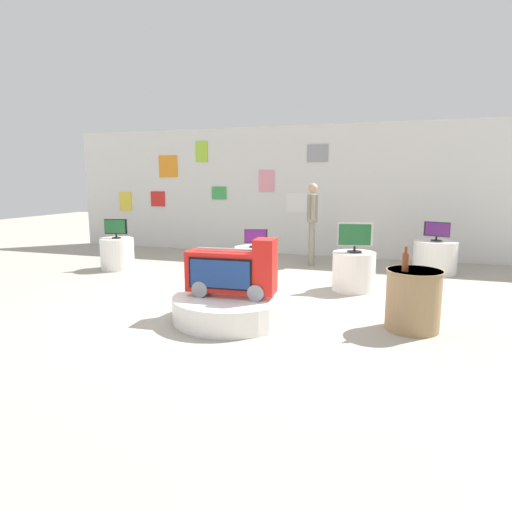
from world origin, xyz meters
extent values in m
plane|color=#A8A091|center=(0.00, 0.00, 0.00)|extent=(30.00, 30.00, 0.00)
cube|color=silver|center=(0.00, 4.69, 1.51)|extent=(12.02, 0.10, 3.02)
cube|color=yellow|center=(-4.77, 4.62, 1.20)|extent=(0.37, 0.02, 0.50)
cube|color=#9ECC33|center=(-2.50, 4.62, 2.46)|extent=(0.32, 0.02, 0.51)
cube|color=gray|center=(0.40, 4.62, 2.37)|extent=(0.48, 0.02, 0.39)
cube|color=green|center=(-2.05, 4.62, 1.45)|extent=(0.39, 0.02, 0.31)
cube|color=pink|center=(-0.81, 4.62, 1.75)|extent=(0.38, 0.02, 0.50)
cube|color=white|center=(-0.06, 4.62, 1.24)|extent=(0.53, 0.02, 0.44)
cube|color=red|center=(-3.78, 4.62, 1.28)|extent=(0.41, 0.02, 0.39)
cube|color=orange|center=(-3.45, 4.62, 2.11)|extent=(0.52, 0.02, 0.54)
cylinder|color=white|center=(0.25, -0.49, 0.15)|extent=(1.49, 1.49, 0.31)
cylinder|color=gray|center=(-0.11, -0.52, 0.41)|extent=(0.23, 0.38, 0.21)
cylinder|color=gray|center=(0.62, -0.47, 0.41)|extent=(0.23, 0.38, 0.21)
cube|color=red|center=(0.25, -0.49, 0.62)|extent=(1.15, 0.39, 0.51)
cube|color=red|center=(0.69, -0.47, 0.97)|extent=(0.27, 0.34, 0.18)
cube|color=black|center=(0.17, -0.67, 0.62)|extent=(0.81, 0.06, 0.38)
cube|color=navy|center=(0.17, -0.67, 0.62)|extent=(0.77, 0.06, 0.34)
cube|color=#B2B2B7|center=(0.25, -0.49, 0.91)|extent=(0.90, 0.08, 0.02)
cylinder|color=white|center=(2.94, 3.36, 0.31)|extent=(0.80, 0.80, 0.62)
cylinder|color=black|center=(2.94, 3.36, 0.63)|extent=(0.20, 0.20, 0.02)
cylinder|color=black|center=(2.94, 3.36, 0.68)|extent=(0.04, 0.04, 0.07)
cube|color=black|center=(2.94, 3.36, 0.85)|extent=(0.46, 0.20, 0.28)
cube|color=#561E6B|center=(2.94, 3.34, 0.85)|extent=(0.41, 0.16, 0.25)
cylinder|color=white|center=(-0.08, 1.56, 0.31)|extent=(0.74, 0.74, 0.62)
cylinder|color=black|center=(-0.08, 1.56, 0.63)|extent=(0.22, 0.22, 0.02)
cylinder|color=black|center=(-0.08, 1.56, 0.67)|extent=(0.04, 0.04, 0.05)
cube|color=black|center=(-0.08, 1.56, 0.81)|extent=(0.39, 0.15, 0.24)
cube|color=#561E6B|center=(-0.09, 1.53, 0.81)|extent=(0.35, 0.12, 0.21)
cylinder|color=white|center=(-3.10, 1.83, 0.31)|extent=(0.66, 0.66, 0.62)
cylinder|color=black|center=(-3.10, 1.83, 0.63)|extent=(0.17, 0.17, 0.02)
cylinder|color=black|center=(-3.10, 1.83, 0.68)|extent=(0.04, 0.04, 0.07)
cube|color=black|center=(-3.10, 1.83, 0.86)|extent=(0.44, 0.15, 0.29)
cube|color=#1E5B2D|center=(-3.10, 1.80, 0.86)|extent=(0.40, 0.11, 0.27)
cylinder|color=white|center=(1.58, 1.54, 0.31)|extent=(0.68, 0.68, 0.62)
cylinder|color=black|center=(1.58, 1.54, 0.63)|extent=(0.23, 0.23, 0.02)
cylinder|color=black|center=(1.58, 1.54, 0.68)|extent=(0.04, 0.04, 0.08)
cube|color=silver|center=(1.58, 1.54, 0.91)|extent=(0.55, 0.12, 0.37)
cube|color=#1E5B2D|center=(1.58, 1.52, 0.91)|extent=(0.50, 0.09, 0.33)
cylinder|color=#9E7F56|center=(2.44, -0.19, 0.36)|extent=(0.63, 0.63, 0.73)
cylinder|color=#9E7F56|center=(2.44, -0.19, 0.72)|extent=(0.65, 0.65, 0.02)
cylinder|color=brown|center=(2.32, -0.31, 0.83)|extent=(0.07, 0.07, 0.22)
cylinder|color=brown|center=(2.32, -0.31, 0.98)|extent=(0.03, 0.03, 0.08)
cylinder|color=gray|center=(0.50, 3.58, 0.46)|extent=(0.12, 0.12, 0.91)
cylinder|color=gray|center=(0.55, 3.39, 0.46)|extent=(0.12, 0.12, 0.91)
cube|color=gray|center=(0.52, 3.48, 1.19)|extent=(0.28, 0.42, 0.56)
sphere|color=tan|center=(0.52, 3.48, 1.60)|extent=(0.20, 0.20, 0.20)
cylinder|color=gray|center=(0.47, 3.72, 1.22)|extent=(0.08, 0.08, 0.51)
cylinder|color=gray|center=(0.58, 3.25, 1.22)|extent=(0.08, 0.08, 0.51)
camera|label=1|loc=(2.21, -5.51, 1.76)|focal=30.60mm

